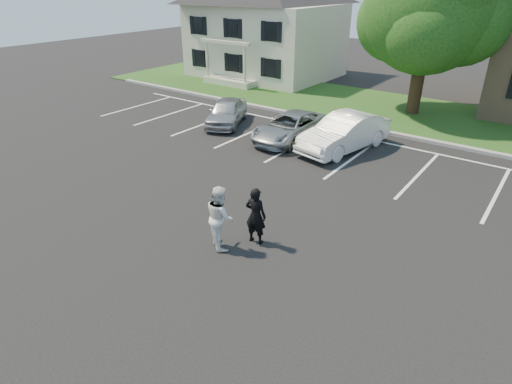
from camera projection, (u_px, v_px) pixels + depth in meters
ground_plane at (236, 242)px, 12.55m from camera, size 90.00×90.00×0.00m
curb at (387, 132)px, 21.14m from camera, size 40.00×0.30×0.15m
grass_strip at (414, 114)px, 24.04m from camera, size 44.00×8.00×0.08m
stall_lines at (393, 159)px, 18.24m from camera, size 34.00×5.36×0.01m
house at (266, 23)px, 32.06m from camera, size 10.30×9.22×7.60m
tree at (431, 12)px, 21.91m from camera, size 7.80×7.20×8.80m
man_black_suit at (256, 216)px, 12.21m from camera, size 0.70×0.52×1.74m
man_white_shirt at (220, 217)px, 12.00m from camera, size 1.16×1.10×1.88m
car_silver_west at (227, 112)px, 22.29m from camera, size 3.07×4.20×1.33m
car_silver_minivan at (290, 127)px, 20.16m from camera, size 2.15×4.56×1.26m
car_white_sedan at (344, 133)px, 18.92m from camera, size 2.63×5.04×1.58m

